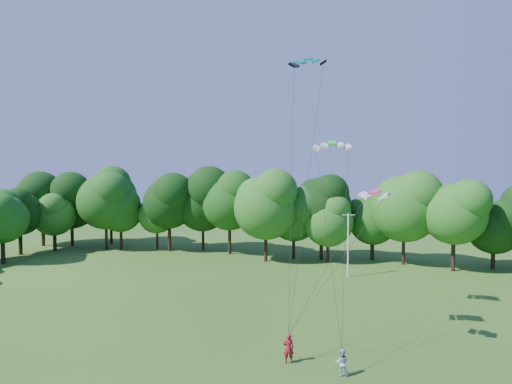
% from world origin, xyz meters
% --- Properties ---
extents(utility_pole, '(1.42, 0.65, 7.52)m').
position_xyz_m(utility_pole, '(5.46, 28.04, 3.88)').
color(utility_pole, silver).
rests_on(utility_pole, ground).
extents(kite_flyer_left, '(0.82, 0.68, 1.91)m').
position_xyz_m(kite_flyer_left, '(3.74, 4.87, 0.96)').
color(kite_flyer_left, maroon).
rests_on(kite_flyer_left, ground).
extents(kite_flyer_right, '(0.85, 0.69, 1.61)m').
position_xyz_m(kite_flyer_right, '(7.17, 4.26, 0.81)').
color(kite_flyer_right, '#ACC4EF').
rests_on(kite_flyer_right, ground).
extents(kite_teal, '(2.80, 1.31, 0.53)m').
position_xyz_m(kite_teal, '(3.80, 10.96, 20.85)').
color(kite_teal, '#059096').
rests_on(kite_teal, ground).
extents(kite_green, '(2.79, 1.61, 0.47)m').
position_xyz_m(kite_green, '(5.94, 8.43, 14.24)').
color(kite_green, '#22E42F').
rests_on(kite_green, ground).
extents(kite_pink, '(2.07, 1.40, 0.31)m').
position_xyz_m(kite_pink, '(8.86, 7.28, 10.93)').
color(kite_pink, '#C9386B').
rests_on(kite_pink, ground).
extents(tree_back_west, '(9.70, 9.70, 14.11)m').
position_xyz_m(tree_back_west, '(-33.05, 33.64, 8.81)').
color(tree_back_west, black).
rests_on(tree_back_west, ground).
extents(tree_back_center, '(9.32, 9.32, 13.56)m').
position_xyz_m(tree_back_center, '(1.03, 36.61, 8.47)').
color(tree_back_center, black).
rests_on(tree_back_center, ground).
extents(tree_flank_west, '(7.19, 7.19, 10.46)m').
position_xyz_m(tree_flank_west, '(-39.53, 20.75, 6.53)').
color(tree_flank_west, black).
rests_on(tree_flank_west, ground).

